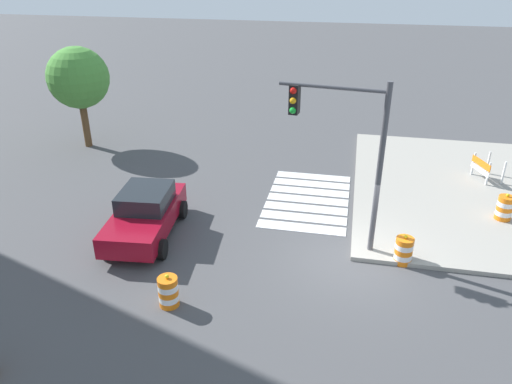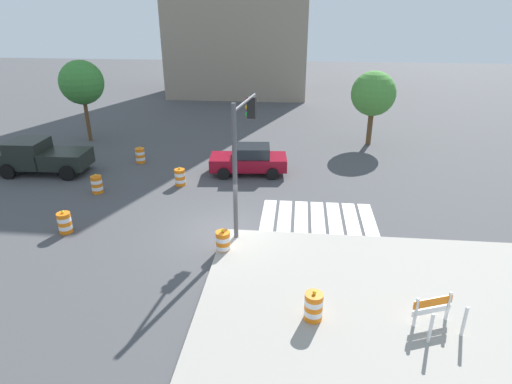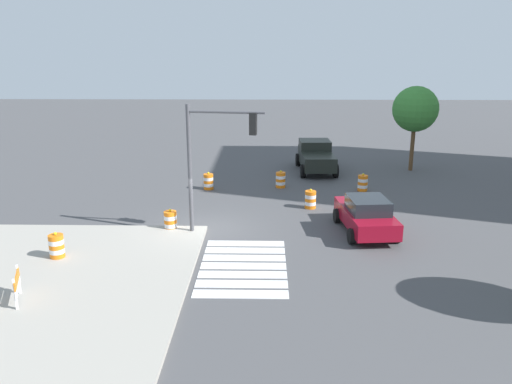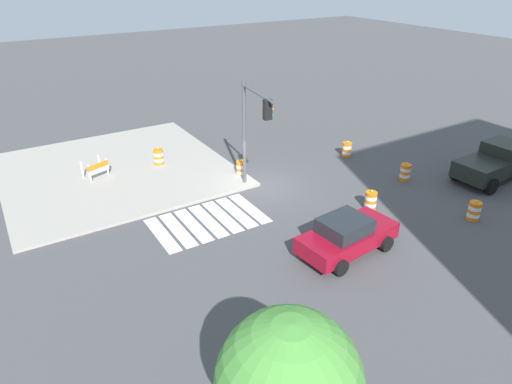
{
  "view_description": "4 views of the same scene",
  "coord_description": "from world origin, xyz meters",
  "px_view_note": "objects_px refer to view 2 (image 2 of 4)",
  "views": [
    {
      "loc": [
        -13.32,
        0.34,
        8.84
      ],
      "look_at": [
        1.07,
        3.3,
        1.61
      ],
      "focal_mm": 34.12,
      "sensor_mm": 36.0,
      "label": 1
    },
    {
      "loc": [
        2.96,
        -15.87,
        8.91
      ],
      "look_at": [
        1.28,
        0.71,
        1.61
      ],
      "focal_mm": 30.19,
      "sensor_mm": 36.0,
      "label": 2
    },
    {
      "loc": [
        21.35,
        2.62,
        7.83
      ],
      "look_at": [
        -0.48,
        2.18,
        1.62
      ],
      "focal_mm": 35.43,
      "sensor_mm": 36.0,
      "label": 3
    },
    {
      "loc": [
        11.57,
        18.28,
        10.78
      ],
      "look_at": [
        1.35,
        1.75,
        0.77
      ],
      "focal_mm": 31.72,
      "sensor_mm": 36.0,
      "label": 4
    }
  ],
  "objects_px": {
    "traffic_barrel_on_sidewalk": "(313,306)",
    "construction_barricade": "(436,310)",
    "traffic_barrel_median_near": "(223,242)",
    "traffic_barrel_far_curb": "(97,184)",
    "traffic_barrel_median_far": "(180,177)",
    "sports_car": "(249,160)",
    "traffic_barrel_near_corner": "(65,223)",
    "street_tree_streetside_mid": "(82,83)",
    "street_tree_streetside_near": "(373,94)",
    "traffic_barrel_crosswalk_end": "(140,155)",
    "pickup_truck": "(39,157)",
    "traffic_light_pole": "(242,141)"
  },
  "relations": [
    {
      "from": "traffic_barrel_median_far",
      "to": "traffic_barrel_far_curb",
      "type": "xyz_separation_m",
      "value": [
        -3.97,
        -1.41,
        0.0
      ]
    },
    {
      "from": "traffic_barrel_crosswalk_end",
      "to": "traffic_barrel_far_curb",
      "type": "relative_size",
      "value": 1.0
    },
    {
      "from": "traffic_barrel_crosswalk_end",
      "to": "traffic_barrel_on_sidewalk",
      "type": "relative_size",
      "value": 1.0
    },
    {
      "from": "traffic_barrel_on_sidewalk",
      "to": "street_tree_streetside_near",
      "type": "relative_size",
      "value": 0.21
    },
    {
      "from": "construction_barricade",
      "to": "street_tree_streetside_near",
      "type": "xyz_separation_m",
      "value": [
        0.65,
        18.71,
        2.73
      ]
    },
    {
      "from": "street_tree_streetside_mid",
      "to": "construction_barricade",
      "type": "bearing_deg",
      "value": -42.99
    },
    {
      "from": "traffic_light_pole",
      "to": "sports_car",
      "type": "bearing_deg",
      "value": 94.15
    },
    {
      "from": "street_tree_streetside_mid",
      "to": "traffic_barrel_far_curb",
      "type": "bearing_deg",
      "value": -62.77
    },
    {
      "from": "traffic_barrel_near_corner",
      "to": "traffic_light_pole",
      "type": "relative_size",
      "value": 0.19
    },
    {
      "from": "traffic_light_pole",
      "to": "street_tree_streetside_near",
      "type": "distance_m",
      "value": 14.7
    },
    {
      "from": "construction_barricade",
      "to": "traffic_light_pole",
      "type": "distance_m",
      "value": 9.24
    },
    {
      "from": "traffic_barrel_median_near",
      "to": "traffic_barrel_on_sidewalk",
      "type": "bearing_deg",
      "value": -47.62
    },
    {
      "from": "sports_car",
      "to": "traffic_barrel_median_far",
      "type": "height_order",
      "value": "sports_car"
    },
    {
      "from": "traffic_barrel_median_near",
      "to": "traffic_barrel_far_curb",
      "type": "height_order",
      "value": "same"
    },
    {
      "from": "traffic_barrel_near_corner",
      "to": "traffic_barrel_median_far",
      "type": "xyz_separation_m",
      "value": [
        3.48,
        5.57,
        0.0
      ]
    },
    {
      "from": "traffic_barrel_near_corner",
      "to": "street_tree_streetside_mid",
      "type": "relative_size",
      "value": 0.18
    },
    {
      "from": "pickup_truck",
      "to": "traffic_barrel_median_near",
      "type": "distance_m",
      "value": 14.05
    },
    {
      "from": "sports_car",
      "to": "traffic_barrel_far_curb",
      "type": "relative_size",
      "value": 4.37
    },
    {
      "from": "traffic_barrel_median_near",
      "to": "construction_barricade",
      "type": "distance_m",
      "value": 7.85
    },
    {
      "from": "pickup_truck",
      "to": "street_tree_streetside_near",
      "type": "bearing_deg",
      "value": 21.08
    },
    {
      "from": "traffic_barrel_on_sidewalk",
      "to": "construction_barricade",
      "type": "xyz_separation_m",
      "value": [
        3.53,
        0.02,
        0.12
      ]
    },
    {
      "from": "traffic_light_pole",
      "to": "street_tree_streetside_mid",
      "type": "distance_m",
      "value": 17.12
    },
    {
      "from": "traffic_barrel_near_corner",
      "to": "traffic_barrel_median_near",
      "type": "xyz_separation_m",
      "value": [
        6.92,
        -0.93,
        0.0
      ]
    },
    {
      "from": "traffic_barrel_near_corner",
      "to": "traffic_barrel_on_sidewalk",
      "type": "distance_m",
      "value": 11.31
    },
    {
      "from": "traffic_barrel_crosswalk_end",
      "to": "traffic_barrel_median_near",
      "type": "xyz_separation_m",
      "value": [
        6.79,
        -9.76,
        0.0
      ]
    },
    {
      "from": "pickup_truck",
      "to": "traffic_barrel_on_sidewalk",
      "type": "distance_m",
      "value": 18.95
    },
    {
      "from": "traffic_barrel_median_far",
      "to": "construction_barricade",
      "type": "bearing_deg",
      "value": -44.51
    },
    {
      "from": "traffic_barrel_far_curb",
      "to": "traffic_barrel_near_corner",
      "type": "bearing_deg",
      "value": -83.31
    },
    {
      "from": "traffic_barrel_on_sidewalk",
      "to": "traffic_light_pole",
      "type": "distance_m",
      "value": 7.32
    },
    {
      "from": "street_tree_streetside_mid",
      "to": "traffic_barrel_median_near",
      "type": "bearing_deg",
      "value": -49.32
    },
    {
      "from": "street_tree_streetside_mid",
      "to": "pickup_truck",
      "type": "bearing_deg",
      "value": -89.24
    },
    {
      "from": "traffic_barrel_crosswalk_end",
      "to": "traffic_barrel_far_curb",
      "type": "distance_m",
      "value": 4.71
    },
    {
      "from": "traffic_barrel_far_curb",
      "to": "street_tree_streetside_near",
      "type": "relative_size",
      "value": 0.21
    },
    {
      "from": "street_tree_streetside_near",
      "to": "street_tree_streetside_mid",
      "type": "relative_size",
      "value": 0.89
    },
    {
      "from": "traffic_barrel_median_far",
      "to": "traffic_barrel_median_near",
      "type": "bearing_deg",
      "value": -62.07
    },
    {
      "from": "traffic_barrel_median_far",
      "to": "street_tree_streetside_near",
      "type": "xyz_separation_m",
      "value": [
        11.02,
        8.51,
        3.0
      ]
    },
    {
      "from": "sports_car",
      "to": "traffic_barrel_on_sidewalk",
      "type": "relative_size",
      "value": 4.37
    },
    {
      "from": "traffic_barrel_median_near",
      "to": "street_tree_streetside_near",
      "type": "relative_size",
      "value": 0.21
    },
    {
      "from": "pickup_truck",
      "to": "traffic_light_pole",
      "type": "bearing_deg",
      "value": -23.57
    },
    {
      "from": "traffic_barrel_near_corner",
      "to": "traffic_barrel_median_near",
      "type": "distance_m",
      "value": 6.99
    },
    {
      "from": "traffic_barrel_on_sidewalk",
      "to": "street_tree_streetside_mid",
      "type": "distance_m",
      "value": 23.6
    },
    {
      "from": "traffic_barrel_crosswalk_end",
      "to": "street_tree_streetside_near",
      "type": "height_order",
      "value": "street_tree_streetside_near"
    },
    {
      "from": "traffic_light_pole",
      "to": "street_tree_streetside_mid",
      "type": "xyz_separation_m",
      "value": [
        -12.44,
        11.75,
        0.14
      ]
    },
    {
      "from": "construction_barricade",
      "to": "street_tree_streetside_near",
      "type": "relative_size",
      "value": 0.29
    },
    {
      "from": "traffic_barrel_median_near",
      "to": "street_tree_streetside_mid",
      "type": "relative_size",
      "value": 0.18
    },
    {
      "from": "pickup_truck",
      "to": "traffic_barrel_on_sidewalk",
      "type": "relative_size",
      "value": 5.11
    },
    {
      "from": "pickup_truck",
      "to": "traffic_light_pole",
      "type": "xyz_separation_m",
      "value": [
        12.36,
        -5.39,
        2.94
      ]
    },
    {
      "from": "sports_car",
      "to": "traffic_barrel_near_corner",
      "type": "relative_size",
      "value": 4.37
    },
    {
      "from": "sports_car",
      "to": "traffic_barrel_median_near",
      "type": "relative_size",
      "value": 4.37
    },
    {
      "from": "traffic_barrel_near_corner",
      "to": "street_tree_streetside_mid",
      "type": "bearing_deg",
      "value": 111.15
    }
  ]
}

